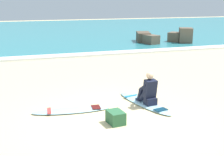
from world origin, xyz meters
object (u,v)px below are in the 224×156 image
surfer_seated (148,91)px  surfboard_spare_near (71,110)px  surfboard_main (144,103)px  beach_bag (116,117)px

surfer_seated → surfboard_spare_near: 2.25m
surfboard_main → beach_bag: size_ratio=5.13×
surfer_seated → surfboard_spare_near: (-2.20, 0.25, -0.40)m
surfboard_main → beach_bag: (-1.28, -1.11, 0.12)m
surfboard_main → surfer_seated: surfer_seated is taller
surfboard_main → surfer_seated: bearing=-74.2°
surfboard_main → surfer_seated: 0.44m
beach_bag → surfer_seated: bearing=35.3°
surfer_seated → beach_bag: bearing=-144.7°
surfboard_spare_near → beach_bag: (0.87, -1.20, 0.12)m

